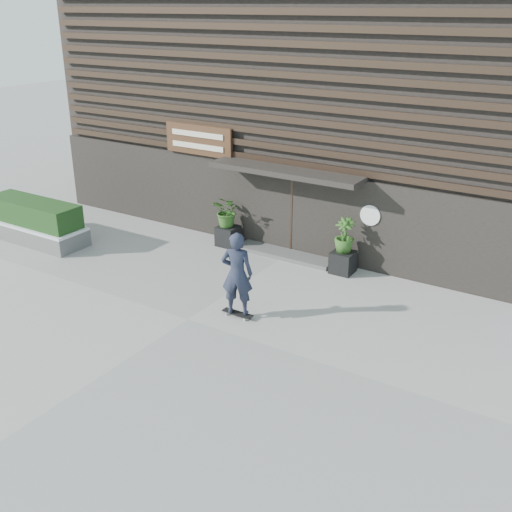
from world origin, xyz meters
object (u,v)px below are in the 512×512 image
Objects in this scene: planter_pot_right at (343,262)px; raised_bed at (36,233)px; skateboarder at (237,274)px; planter_pot_left at (228,236)px.

planter_pot_right is 9.49m from raised_bed.
planter_pot_right is at bearing 17.40° from raised_bed.
raised_bed is 8.13m from skateboarder.
planter_pot_right is at bearing 74.62° from skateboarder.
skateboarder is at bearing -5.78° from raised_bed.
raised_bed is 1.66× the size of skateboarder.
planter_pot_left reaches higher than raised_bed.
planter_pot_left is at bearing 28.37° from raised_bed.
planter_pot_right is 0.17× the size of raised_bed.
skateboarder is (8.05, -0.81, 0.84)m from raised_bed.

